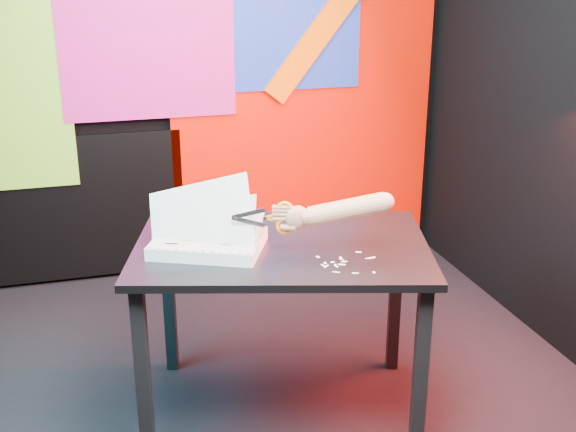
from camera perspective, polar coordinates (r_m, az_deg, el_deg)
name	(u,v)px	position (r m, az deg, el deg)	size (l,w,h in m)	color
room	(253,88)	(2.71, -2.75, 10.10)	(3.01, 3.01, 2.71)	black
backdrop	(207,114)	(4.20, -6.44, 8.02)	(2.88, 0.05, 2.08)	red
work_table	(282,266)	(2.85, -0.50, -4.00)	(1.30, 1.04, 0.75)	black
printout_stack	(208,242)	(2.77, -6.33, -2.05)	(0.49, 0.44, 0.31)	white
scissors	(280,218)	(2.67, -0.61, -0.14)	(0.22, 0.08, 0.13)	silver
hand_forearm	(339,211)	(2.66, 4.01, 0.42)	(0.42, 0.16, 0.15)	#AD7753
paper_clippings	(344,262)	(2.65, 4.47, -3.68)	(0.22, 0.21, 0.00)	white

